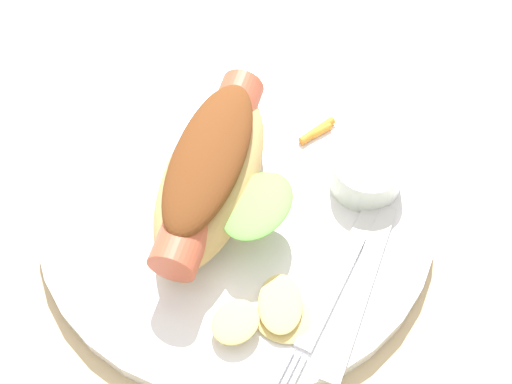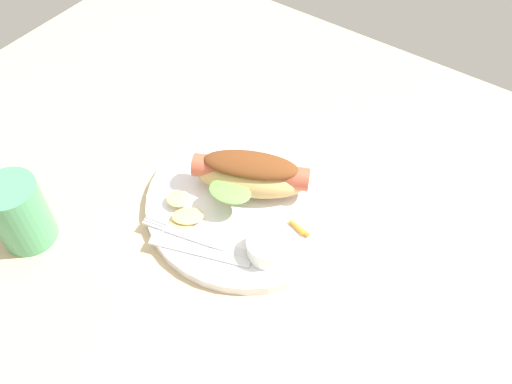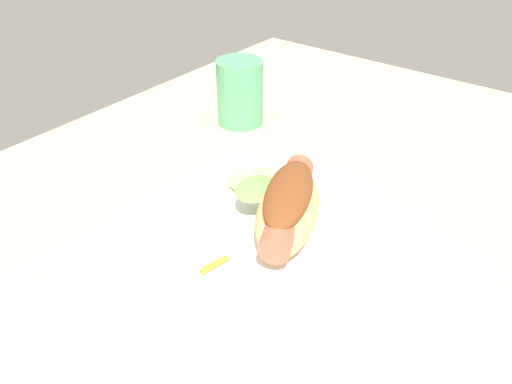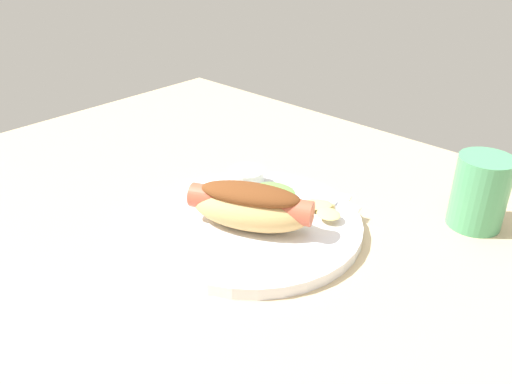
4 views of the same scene
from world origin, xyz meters
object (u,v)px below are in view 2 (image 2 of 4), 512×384
Objects in this scene: plate at (249,201)px; sauce_ramekin at (267,248)px; knife at (200,252)px; drinking_cup at (20,213)px; fork at (198,238)px; chips_pile at (183,213)px; carrot_garnish at (299,229)px; hot_dog at (251,173)px.

plate is 5.51× the size of sauce_ramekin.
drinking_cup is at bearing 6.73° from knife.
drinking_cup is (-21.56, -10.50, 3.30)cm from knife.
sauce_ramekin reaches higher than fork.
knife is (0.22, -11.23, 0.98)cm from plate.
knife reaches higher than plate.
fork is 23.46cm from drinking_cup.
drinking_cup reaches higher than chips_pile.
sauce_ramekin is 8.81cm from knife.
carrot_garnish is 0.34× the size of drinking_cup.
drinking_cup is (-21.34, -21.73, 4.28)cm from plate.
drinking_cup is at bearing -138.96° from chips_pile.
carrot_garnish is at bearing -152.38° from fork.
drinking_cup reaches higher than sauce_ramekin.
knife is 24.21cm from drinking_cup.
fork is (-1.42, -9.78, 1.00)cm from plate.
hot_dog is 1.11× the size of fork.
chips_pile is at bearing -153.52° from carrot_garnish.
hot_dog is (-0.79, 1.63, 3.98)cm from plate.
chips_pile is 16.12cm from carrot_garnish.
drinking_cup is (-30.27, -20.98, 3.16)cm from carrot_garnish.
drinking_cup is at bearing -134.47° from plate.
plate is 8.52× the size of carrot_garnish.
hot_dog is at bearing 166.24° from carrot_garnish.
carrot_garnish is at bearing 141.47° from hot_dog.
drinking_cup is (-28.78, -15.41, 2.13)cm from sauce_ramekin.
chips_pile reaches higher than fork.
hot_dog is 10.41cm from carrot_garnish.
drinking_cup is (-19.91, -11.96, 3.28)cm from fork.
chips_pile is (-4.07, 1.83, 0.43)cm from fork.
chips_pile is at bearing -37.71° from fork.
fork is at bearing -158.71° from sauce_ramekin.
plate is 4.37cm from hot_dog.
chips_pile is at bearing -49.18° from knife.
sauce_ramekin is (7.44, -6.32, 2.16)cm from plate.
hot_dog is 3.18× the size of sauce_ramekin.
sauce_ramekin is 32.72cm from drinking_cup.
knife is 4.03× the size of carrot_garnish.
drinking_cup is at bearing -151.83° from sauce_ramekin.
sauce_ramekin is 0.38× the size of knife.
plate is 9.76cm from chips_pile.
sauce_ramekin is at bearing 111.25° from hot_dog.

